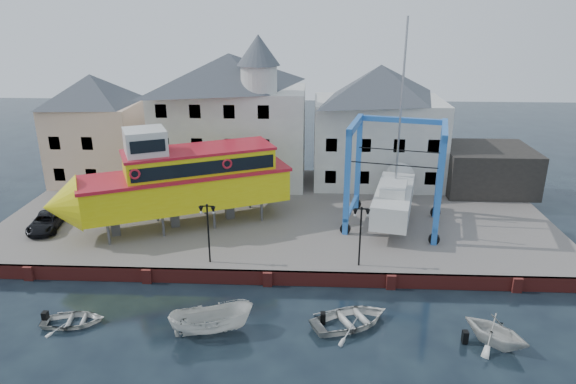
{
  "coord_description": "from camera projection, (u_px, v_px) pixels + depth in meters",
  "views": [
    {
      "loc": [
        2.73,
        -29.45,
        17.3
      ],
      "look_at": [
        1.0,
        7.0,
        4.0
      ],
      "focal_mm": 32.0,
      "sensor_mm": 36.0,
      "label": 1
    }
  ],
  "objects": [
    {
      "name": "van",
      "position": [
        46.0,
        222.0,
        39.51
      ],
      "size": [
        2.78,
        4.71,
        1.23
      ],
      "primitive_type": "imported",
      "rotation": [
        0.0,
        0.0,
        0.18
      ],
      "color": "black",
      "rests_on": "hardstanding"
    },
    {
      "name": "motorboat_a",
      "position": [
        212.0,
        332.0,
        28.83
      ],
      "size": [
        4.99,
        2.88,
        1.82
      ],
      "primitive_type": "imported",
      "rotation": [
        0.0,
        0.0,
        1.82
      ],
      "color": "silver",
      "rests_on": "ground"
    },
    {
      "name": "motorboat_d",
      "position": [
        74.0,
        324.0,
        29.6
      ],
      "size": [
        3.86,
        3.04,
        0.72
      ],
      "primitive_type": "imported",
      "rotation": [
        0.0,
        0.0,
        1.74
      ],
      "color": "silver",
      "rests_on": "ground"
    },
    {
      "name": "building_white_right",
      "position": [
        378.0,
        125.0,
        48.85
      ],
      "size": [
        12.0,
        8.0,
        11.2
      ],
      "color": "#BCBCB9",
      "rests_on": "hardstanding"
    },
    {
      "name": "lamp_post_left",
      "position": [
        208.0,
        219.0,
        33.56
      ],
      "size": [
        1.12,
        0.32,
        4.2
      ],
      "color": "black",
      "rests_on": "hardstanding"
    },
    {
      "name": "building_white_main",
      "position": [
        232.0,
        117.0,
        48.65
      ],
      "size": [
        14.0,
        8.3,
        14.0
      ],
      "color": "#BCBCB9",
      "rests_on": "hardstanding"
    },
    {
      "name": "tour_boat",
      "position": [
        172.0,
        181.0,
        39.01
      ],
      "size": [
        18.29,
        11.44,
        7.9
      ],
      "rotation": [
        0.0,
        0.0,
        0.43
      ],
      "color": "#59595E",
      "rests_on": "hardstanding"
    },
    {
      "name": "ground",
      "position": [
        268.0,
        285.0,
        33.68
      ],
      "size": [
        140.0,
        140.0,
        0.0
      ],
      "primitive_type": "plane",
      "color": "black",
      "rests_on": "ground"
    },
    {
      "name": "travel_lift",
      "position": [
        395.0,
        190.0,
        40.43
      ],
      "size": [
        8.4,
        10.68,
        15.63
      ],
      "rotation": [
        0.0,
        0.0,
        -0.23
      ],
      "color": "blue",
      "rests_on": "hardstanding"
    },
    {
      "name": "motorboat_b",
      "position": [
        351.0,
        325.0,
        29.53
      ],
      "size": [
        5.7,
        5.07,
        0.98
      ],
      "primitive_type": "imported",
      "rotation": [
        0.0,
        0.0,
        2.02
      ],
      "color": "silver",
      "rests_on": "ground"
    },
    {
      "name": "quay_wall",
      "position": [
        268.0,
        278.0,
        33.61
      ],
      "size": [
        44.0,
        0.47,
        1.0
      ],
      "color": "maroon",
      "rests_on": "ground"
    },
    {
      "name": "motorboat_c",
      "position": [
        494.0,
        344.0,
        27.85
      ],
      "size": [
        4.73,
        4.72,
        1.89
      ],
      "primitive_type": "imported",
      "rotation": [
        0.0,
        0.0,
        0.8
      ],
      "color": "silver",
      "rests_on": "ground"
    },
    {
      "name": "hardstanding",
      "position": [
        279.0,
        214.0,
        43.84
      ],
      "size": [
        44.0,
        22.0,
        1.0
      ],
      "primitive_type": "cube",
      "color": "#5F5953",
      "rests_on": "ground"
    },
    {
      "name": "shed_dark",
      "position": [
        486.0,
        169.0,
        47.76
      ],
      "size": [
        8.0,
        7.0,
        4.0
      ],
      "primitive_type": "cube",
      "color": "black",
      "rests_on": "hardstanding"
    },
    {
      "name": "lamp_post_right",
      "position": [
        361.0,
        221.0,
        33.11
      ],
      "size": [
        1.12,
        0.32,
        4.2
      ],
      "color": "black",
      "rests_on": "hardstanding"
    },
    {
      "name": "building_pink",
      "position": [
        96.0,
        129.0,
        49.27
      ],
      "size": [
        8.0,
        7.0,
        10.3
      ],
      "color": "#D8B193",
      "rests_on": "hardstanding"
    }
  ]
}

